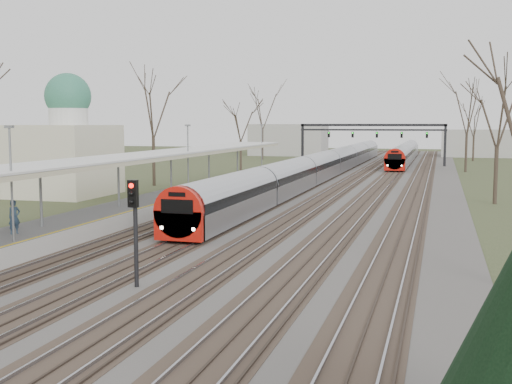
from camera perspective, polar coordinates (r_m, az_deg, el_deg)
track_bed at (r=65.38m, az=7.49°, el=0.74°), size 24.00×160.00×0.22m
platform at (r=50.89m, az=-5.95°, el=-0.27°), size 3.50×69.00×1.00m
canopy at (r=46.48m, az=-8.09°, el=3.33°), size 4.10×50.00×3.11m
dome_building at (r=57.03m, az=-17.69°, el=3.40°), size 10.00×8.00×10.30m
signal_gantry at (r=94.86m, az=10.28°, el=5.28°), size 21.00×0.59×6.08m
tree_west_far at (r=63.41m, az=-9.16°, el=7.74°), size 5.50×5.50×11.33m
tree_east_far at (r=51.54m, az=20.74°, el=7.00°), size 5.00×5.00×10.30m
train_near at (r=75.20m, az=6.53°, el=2.53°), size 2.62×90.21×3.05m
train_far at (r=103.43m, az=13.07°, el=3.38°), size 2.62×45.21×3.05m
passenger at (r=31.77m, az=-20.69°, el=-2.11°), size 0.58×0.69×1.62m
signal_post at (r=23.88m, az=-10.75°, el=-2.21°), size 0.35×0.45×4.10m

